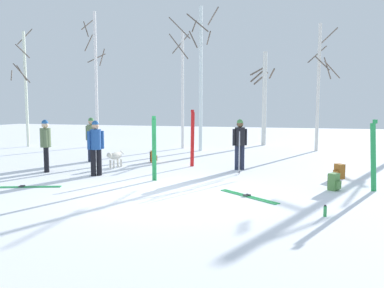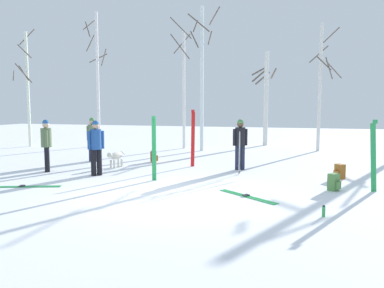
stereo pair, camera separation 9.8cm
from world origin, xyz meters
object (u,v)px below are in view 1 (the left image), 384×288
object	(u,v)px
person_2	(96,144)
ski_poles_0	(239,150)
person_1	(240,141)
backpack_2	(339,171)
ski_pair_lying_0	(248,196)
birch_tree_2	(182,86)
person_0	(46,142)
birch_tree_3	(201,75)
birch_tree_1	(96,76)
dog	(115,157)
birch_tree_4	(264,97)
person_3	(91,137)
ski_pair_planted_0	(154,149)
ski_pair_planted_2	(192,138)
ski_pair_lying_1	(24,187)
birch_tree_0	(25,87)
backpack_0	(334,182)
water_bottle_0	(325,211)
ski_pair_planted_1	(373,156)
backpack_1	(153,157)

from	to	relation	value
person_2	ski_poles_0	distance (m)	4.48
person_1	backpack_2	world-z (taller)	person_1
ski_pair_lying_0	birch_tree_2	size ratio (longest dim) A/B	0.24
person_0	birch_tree_3	xyz separation A→B (m)	(3.41, 7.09, 2.66)
person_2	person_1	bearing A→B (deg)	28.99
person_0	birch_tree_1	bearing A→B (deg)	108.15
person_2	dog	distance (m)	1.65
birch_tree_3	birch_tree_4	distance (m)	4.51
person_3	person_2	bearing A→B (deg)	-56.95
birch_tree_3	backpack_2	bearing A→B (deg)	-44.86
ski_pair_planted_0	birch_tree_2	distance (m)	8.67
ski_pair_planted_2	ski_pair_lying_1	bearing A→B (deg)	-126.61
birch_tree_1	birch_tree_3	world-z (taller)	birch_tree_1
ski_pair_lying_1	birch_tree_0	bearing A→B (deg)	128.77
ski_pair_lying_0	birch_tree_4	world-z (taller)	birch_tree_4
backpack_0	water_bottle_0	world-z (taller)	backpack_0
ski_poles_0	birch_tree_1	bearing A→B (deg)	143.73
person_0	birch_tree_0	distance (m)	9.03
ski_pair_planted_1	water_bottle_0	distance (m)	3.04
dog	ski_poles_0	distance (m)	4.42
person_0	birch_tree_2	bearing A→B (deg)	73.85
person_2	birch_tree_2	bearing A→B (deg)	87.50
water_bottle_0	birch_tree_3	world-z (taller)	birch_tree_3
ski_pair_planted_0	ski_pair_lying_1	bearing A→B (deg)	-149.29
person_3	birch_tree_0	size ratio (longest dim) A/B	0.27
ski_pair_planted_2	water_bottle_0	world-z (taller)	ski_pair_planted_2
ski_pair_lying_1	birch_tree_3	world-z (taller)	birch_tree_3
ski_pair_lying_0	birch_tree_4	bearing A→B (deg)	93.23
ski_pair_planted_0	birch_tree_2	xyz separation A→B (m)	(-1.67, 8.21, 2.22)
person_3	birch_tree_0	bearing A→B (deg)	147.46
birch_tree_2	ski_pair_lying_0	bearing A→B (deg)	-64.27
ski_pair_planted_0	water_bottle_0	distance (m)	5.20
birch_tree_1	backpack_0	bearing A→B (deg)	-34.95
ski_pair_planted_0	ski_pair_lying_0	size ratio (longest dim) A/B	1.22
backpack_2	birch_tree_3	bearing A→B (deg)	135.14
ski_pair_lying_0	birch_tree_0	xyz separation A→B (m)	(-12.79, 8.01, 3.16)
ski_pair_lying_0	birch_tree_4	xyz separation A→B (m)	(-0.69, 12.17, 2.67)
water_bottle_0	birch_tree_3	size ratio (longest dim) A/B	0.03
ski_pair_planted_0	ski_pair_planted_1	xyz separation A→B (m)	(5.82, 0.20, -0.03)
person_3	backpack_0	distance (m)	9.08
dog	water_bottle_0	bearing A→B (deg)	-32.08
ski_poles_0	backpack_1	distance (m)	4.02
backpack_1	water_bottle_0	world-z (taller)	backpack_1
backpack_1	birch_tree_0	distance (m)	9.69
person_2	ski_poles_0	world-z (taller)	person_2
water_bottle_0	person_3	bearing A→B (deg)	147.43
ski_pair_lying_0	backpack_2	size ratio (longest dim) A/B	3.48
backpack_2	dog	bearing A→B (deg)	-179.94
ski_pair_planted_1	ski_pair_lying_0	bearing A→B (deg)	-154.33
ski_pair_lying_0	ski_pair_lying_1	distance (m)	5.92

